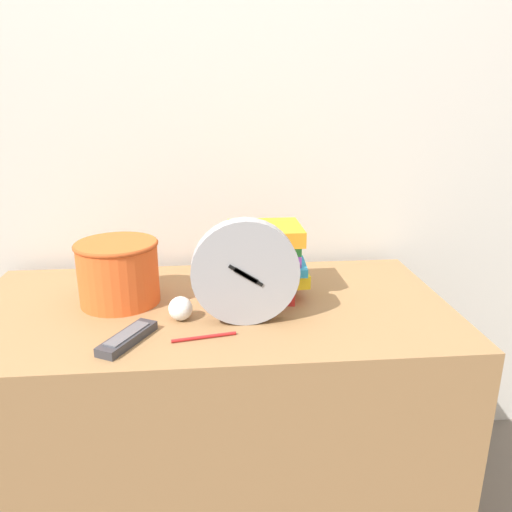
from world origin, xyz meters
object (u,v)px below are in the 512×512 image
at_px(tv_remote, 128,338).
at_px(pen, 204,337).
at_px(crumpled_paper_ball, 181,308).
at_px(basket, 118,270).
at_px(book_stack, 264,260).
at_px(desk_clock, 245,272).

distance_m(tv_remote, pen, 0.17).
relative_size(tv_remote, crumpled_paper_ball, 2.86).
bearing_deg(basket, tv_remote, -77.24).
xyz_separation_m(tv_remote, crumpled_paper_ball, (0.11, 0.11, 0.02)).
relative_size(book_stack, basket, 1.07).
bearing_deg(crumpled_paper_ball, pen, -61.70).
bearing_deg(crumpled_paper_ball, tv_remote, -135.99).
distance_m(desk_clock, tv_remote, 0.30).
height_order(basket, crumpled_paper_ball, basket).
xyz_separation_m(tv_remote, pen, (0.17, 0.00, -0.01)).
xyz_separation_m(book_stack, crumpled_paper_ball, (-0.22, -0.14, -0.07)).
relative_size(crumpled_paper_ball, pen, 0.40).
bearing_deg(basket, book_stack, 1.68).
xyz_separation_m(desk_clock, pen, (-0.10, -0.08, -0.12)).
bearing_deg(tv_remote, basket, 102.76).
relative_size(book_stack, pen, 1.56).
height_order(tv_remote, pen, tv_remote).
xyz_separation_m(desk_clock, book_stack, (0.06, 0.16, -0.03)).
bearing_deg(basket, pen, -46.23).
relative_size(basket, pen, 1.47).
distance_m(desk_clock, basket, 0.36).
bearing_deg(desk_clock, book_stack, 69.13).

